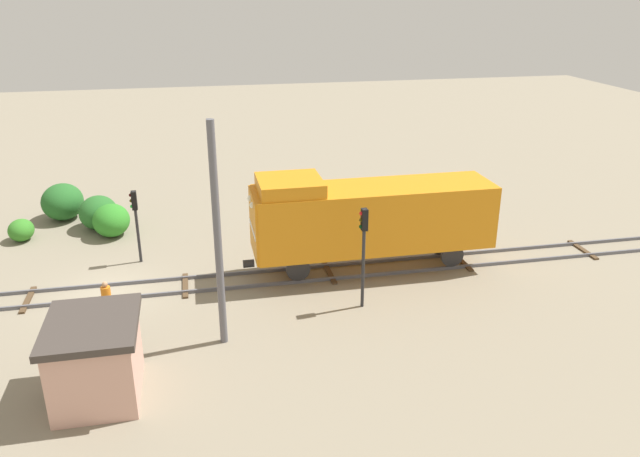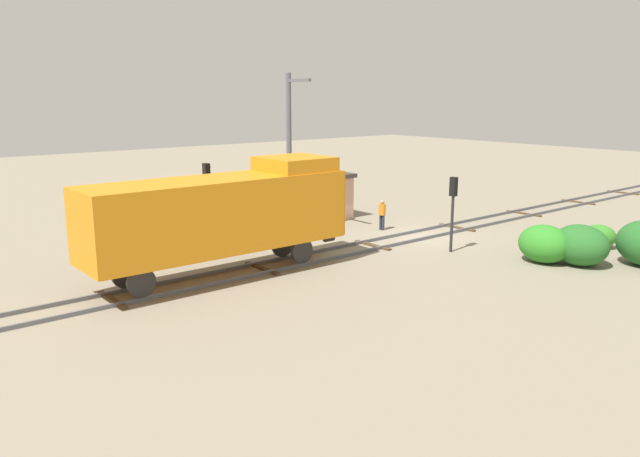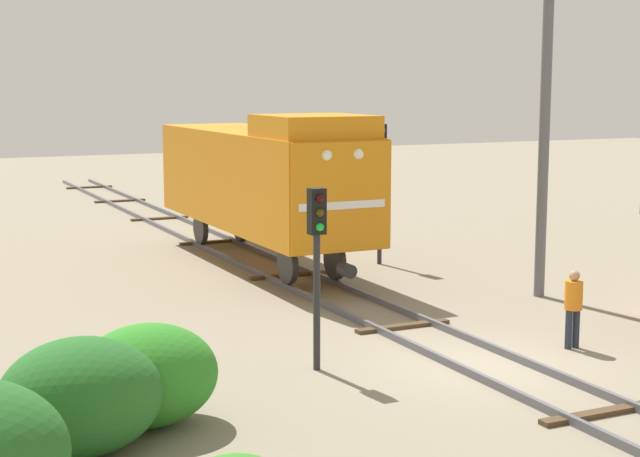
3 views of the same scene
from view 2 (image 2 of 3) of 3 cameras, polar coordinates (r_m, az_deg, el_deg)
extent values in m
plane|color=gray|center=(33.55, 8.91, -0.74)|extent=(119.43, 119.43, 0.00)
cube|color=#595960|center=(33.07, 9.84, -0.82)|extent=(0.10, 79.62, 0.16)
cube|color=#595960|center=(34.00, 8.01, -0.40)|extent=(0.10, 79.62, 0.16)
cube|color=#4C3823|center=(52.94, 25.95, 2.96)|extent=(2.40, 0.24, 0.09)
cube|color=#4C3823|center=(47.05, 22.53, 2.25)|extent=(2.40, 0.24, 0.09)
cube|color=#4C3823|center=(41.38, 18.15, 1.32)|extent=(2.40, 0.24, 0.09)
cube|color=#4C3823|center=(36.04, 12.43, 0.09)|extent=(2.40, 0.24, 0.09)
cube|color=#4C3823|center=(31.20, 4.84, -1.53)|extent=(2.40, 0.24, 0.09)
cube|color=#4C3823|center=(27.13, -5.29, -3.65)|extent=(2.40, 0.24, 0.09)
cube|color=#4C3823|center=(24.22, -18.45, -6.21)|extent=(2.40, 0.24, 0.09)
cube|color=orange|center=(25.44, -9.31, 1.34)|extent=(2.90, 11.00, 2.90)
cube|color=orange|center=(27.31, -2.32, 5.95)|extent=(2.75, 2.80, 0.60)
cube|color=orange|center=(28.57, 0.35, 2.69)|extent=(2.84, 0.10, 2.84)
cube|color=white|center=(28.63, 0.41, 2.31)|extent=(2.46, 0.06, 0.20)
sphere|color=white|center=(28.10, 1.02, 4.80)|extent=(0.28, 0.28, 0.28)
sphere|color=white|center=(28.78, -0.15, 4.98)|extent=(0.28, 0.28, 0.28)
cylinder|color=#262628|center=(29.12, 0.80, -0.84)|extent=(0.36, 0.50, 0.36)
cylinder|color=#262628|center=(27.30, -1.68, -2.06)|extent=(0.18, 1.10, 1.10)
cylinder|color=#262628|center=(28.42, -3.46, -1.50)|extent=(0.18, 1.10, 1.10)
cylinder|color=#262628|center=(23.68, -16.03, -4.79)|extent=(0.18, 1.10, 1.10)
cylinder|color=#262628|center=(24.96, -17.36, -4.00)|extent=(0.18, 1.10, 1.10)
cylinder|color=#262628|center=(30.26, 12.00, 1.23)|extent=(0.14, 0.14, 3.62)
cube|color=black|center=(30.04, 12.11, 3.77)|extent=(0.32, 0.24, 0.90)
sphere|color=#390606|center=(30.11, 12.30, 4.30)|extent=(0.16, 0.16, 0.16)
sphere|color=#3C3306|center=(30.15, 12.28, 3.77)|extent=(0.16, 0.16, 0.16)
sphere|color=green|center=(30.19, 12.26, 3.25)|extent=(0.16, 0.16, 0.16)
cylinder|color=#262628|center=(29.14, -10.22, 1.63)|extent=(0.14, 0.14, 4.36)
cube|color=black|center=(28.87, -10.35, 5.00)|extent=(0.32, 0.24, 0.90)
sphere|color=red|center=(28.91, -10.12, 5.56)|extent=(0.16, 0.16, 0.16)
sphere|color=#3C3306|center=(28.94, -10.10, 5.01)|extent=(0.16, 0.16, 0.16)
sphere|color=black|center=(28.98, -10.08, 4.46)|extent=(0.16, 0.16, 0.16)
cylinder|color=#262B38|center=(34.79, 5.80, 0.53)|extent=(0.15, 0.15, 0.85)
cylinder|color=#262B38|center=(34.93, 5.57, 0.58)|extent=(0.15, 0.15, 0.85)
cylinder|color=orange|center=(34.72, 5.71, 1.74)|extent=(0.38, 0.38, 0.62)
sphere|color=tan|center=(34.65, 5.72, 2.43)|extent=(0.23, 0.23, 0.23)
cylinder|color=#595960|center=(33.35, -2.84, 6.73)|extent=(0.28, 0.28, 8.51)
cube|color=#595960|center=(32.48, -1.94, 13.39)|extent=(1.80, 0.16, 0.16)
cube|color=#D19E8C|center=(38.26, 0.03, 2.92)|extent=(3.20, 2.60, 2.50)
cube|color=#3F3833|center=(38.06, 0.03, 4.95)|extent=(3.50, 2.90, 0.24)
cube|color=#2D2319|center=(39.15, 1.53, 2.68)|extent=(0.80, 0.06, 1.90)
ellipsoid|color=#266426|center=(29.75, 22.70, -1.41)|extent=(2.52, 2.06, 1.83)
ellipsoid|color=#357F26|center=(33.62, 24.19, -0.65)|extent=(1.58, 1.29, 1.15)
ellipsoid|color=#2F8326|center=(29.67, 19.82, -1.33)|extent=(2.37, 1.94, 1.72)
camera|label=1|loc=(51.95, -16.90, 17.51)|focal=35.00mm
camera|label=3|loc=(41.66, 36.37, 7.43)|focal=55.00mm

